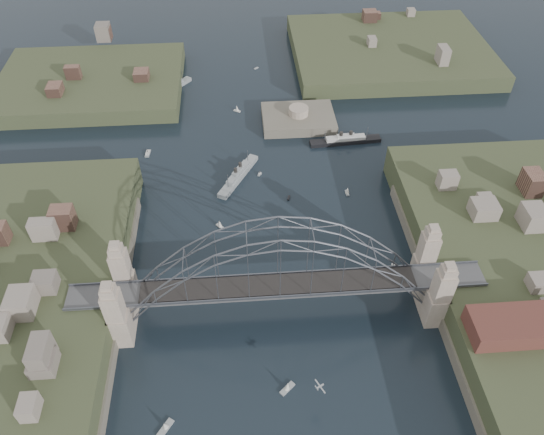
{
  "coord_description": "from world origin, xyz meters",
  "views": [
    {
      "loc": [
        -6.24,
        -65.6,
        90.77
      ],
      "look_at": [
        0.0,
        18.0,
        10.0
      ],
      "focal_mm": 34.43,
      "sensor_mm": 36.0,
      "label": 1
    }
  ],
  "objects_px": {
    "wharf_shed": "(523,325)",
    "ocean_liner": "(345,140)",
    "fort_island": "(298,124)",
    "naval_cruiser_far": "(173,87)",
    "bridge": "(279,273)",
    "naval_cruiser_near": "(238,175)"
  },
  "relations": [
    {
      "from": "bridge",
      "to": "fort_island",
      "type": "bearing_deg",
      "value": 80.27
    },
    {
      "from": "fort_island",
      "to": "ocean_liner",
      "type": "distance_m",
      "value": 17.12
    },
    {
      "from": "ocean_liner",
      "to": "naval_cruiser_near",
      "type": "bearing_deg",
      "value": -156.29
    },
    {
      "from": "fort_island",
      "to": "bridge",
      "type": "bearing_deg",
      "value": -99.73
    },
    {
      "from": "fort_island",
      "to": "naval_cruiser_far",
      "type": "bearing_deg",
      "value": 149.98
    },
    {
      "from": "naval_cruiser_near",
      "to": "naval_cruiser_far",
      "type": "xyz_separation_m",
      "value": [
        -20.54,
        48.39,
        -0.06
      ]
    },
    {
      "from": "bridge",
      "to": "wharf_shed",
      "type": "distance_m",
      "value": 46.23
    },
    {
      "from": "bridge",
      "to": "naval_cruiser_far",
      "type": "height_order",
      "value": "bridge"
    },
    {
      "from": "bridge",
      "to": "naval_cruiser_near",
      "type": "xyz_separation_m",
      "value": [
        -7.18,
        44.57,
        -11.43
      ]
    },
    {
      "from": "naval_cruiser_near",
      "to": "ocean_liner",
      "type": "xyz_separation_m",
      "value": [
        31.87,
        14.0,
        -0.09
      ]
    },
    {
      "from": "fort_island",
      "to": "ocean_liner",
      "type": "height_order",
      "value": "fort_island"
    },
    {
      "from": "bridge",
      "to": "fort_island",
      "type": "distance_m",
      "value": 72.14
    },
    {
      "from": "wharf_shed",
      "to": "bridge",
      "type": "bearing_deg",
      "value": 162.35
    },
    {
      "from": "fort_island",
      "to": "naval_cruiser_near",
      "type": "xyz_separation_m",
      "value": [
        -19.18,
        -25.43,
        1.23
      ]
    },
    {
      "from": "wharf_shed",
      "to": "ocean_liner",
      "type": "xyz_separation_m",
      "value": [
        -19.31,
        72.57,
        -9.2
      ]
    },
    {
      "from": "bridge",
      "to": "ocean_liner",
      "type": "xyz_separation_m",
      "value": [
        24.69,
        58.57,
        -11.52
      ]
    },
    {
      "from": "fort_island",
      "to": "ocean_liner",
      "type": "xyz_separation_m",
      "value": [
        12.69,
        -11.43,
        1.14
      ]
    },
    {
      "from": "naval_cruiser_near",
      "to": "ocean_liner",
      "type": "bearing_deg",
      "value": 23.71
    },
    {
      "from": "bridge",
      "to": "naval_cruiser_near",
      "type": "height_order",
      "value": "bridge"
    },
    {
      "from": "fort_island",
      "to": "wharf_shed",
      "type": "bearing_deg",
      "value": -69.15
    },
    {
      "from": "bridge",
      "to": "wharf_shed",
      "type": "height_order",
      "value": "bridge"
    },
    {
      "from": "bridge",
      "to": "naval_cruiser_near",
      "type": "bearing_deg",
      "value": 99.16
    }
  ]
}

